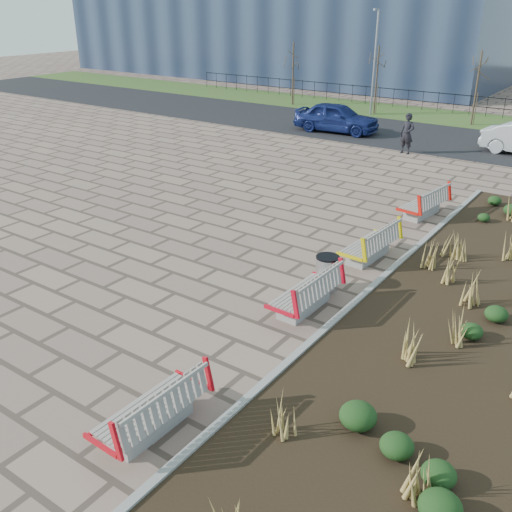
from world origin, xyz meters
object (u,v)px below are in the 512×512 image
Objects in this scene: pedestrian at (407,134)px; lamp_west at (374,64)px; bench_a at (149,406)px; bench_d at (423,202)px; bench_c at (369,242)px; litter_bin at (327,273)px; car_blue at (337,117)px; bench_b at (304,290)px.

lamp_west is at bearing 130.47° from pedestrian.
bench_a is 1.00× the size of bench_d.
lamp_west is (-9.00, 28.19, 2.54)m from bench_a.
bench_d is at bearing 94.11° from bench_c.
litter_bin is 0.47× the size of pedestrian.
car_blue is at bearing 112.11° from bench_a.
litter_bin is at bearing -69.81° from pedestrian.
lamp_west is at bearing 0.02° from car_blue.
bench_a is at bearing -89.47° from litter_bin.
pedestrian reaches higher than bench_d.
bench_a is 24.18m from car_blue.
lamp_west reaches higher than litter_bin.
pedestrian is (-3.57, 14.18, 0.49)m from litter_bin.
pedestrian reaches higher than car_blue.
bench_c reaches higher than litter_bin.
bench_b is at bearing -68.80° from lamp_west.
litter_bin is at bearing 94.23° from bench_b.
litter_bin is at bearing 92.14° from bench_a.
bench_b is 0.46× the size of car_blue.
pedestrian is (-3.63, 7.71, 0.43)m from bench_d.
car_blue is 0.76× the size of lamp_west.
lamp_west is at bearing 118.63° from bench_c.
lamp_west reaches higher than bench_c.
bench_b is 19.58m from car_blue.
bench_a is at bearing -73.85° from pedestrian.
bench_c is at bearing 88.57° from litter_bin.
bench_d is 18.14m from lamp_west.
lamp_west reaches higher than car_blue.
bench_a is 12.66m from bench_d.
lamp_west is (-0.53, 5.55, 2.25)m from car_blue.
pedestrian reaches higher than bench_b.
bench_c and bench_d have the same top height.
bench_d is 2.40× the size of litter_bin.
bench_a is 0.35× the size of lamp_west.
bench_b is 2.40× the size of litter_bin.
bench_a is 1.13× the size of pedestrian.
bench_a is 20.69m from pedestrian.
bench_a is at bearing -164.96° from car_blue.
bench_c is 21.83m from lamp_west.
bench_a is 1.00× the size of bench_c.
car_blue is at bearing 138.24° from bench_d.
litter_bin is at bearing -82.55° from bench_d.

